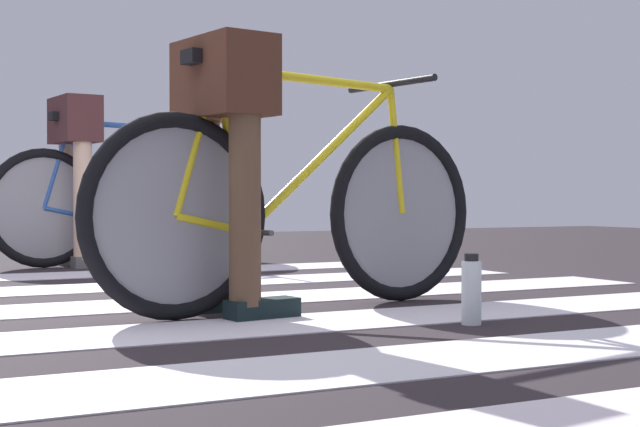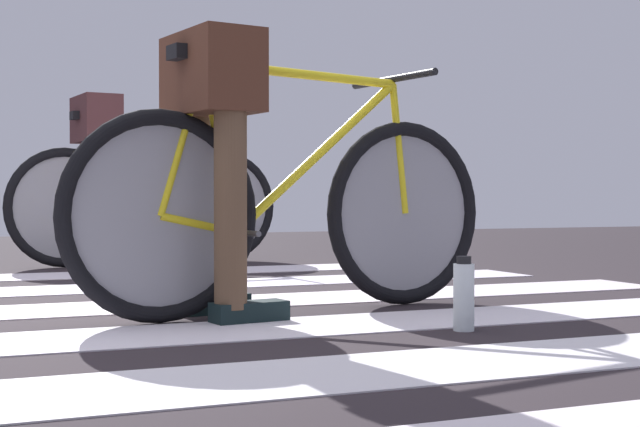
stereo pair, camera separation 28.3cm
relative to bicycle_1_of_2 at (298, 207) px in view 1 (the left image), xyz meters
The scene contains 7 objects.
ground 0.94m from the bicycle_1_of_2, 165.41° to the left, with size 18.00×14.00×0.02m.
crosswalk_markings 0.93m from the bicycle_1_of_2, behind, with size 5.49×4.23×0.00m.
bicycle_1_of_2 is the anchor object (origin of this frame).
cyclist_1_of_2 0.40m from the bicycle_1_of_2, behind, with size 0.37×0.44×0.98m.
bicycle_2_of_2 2.61m from the bicycle_1_of_2, 88.98° to the left, with size 1.73×0.52×0.93m.
cyclist_2_of_2 2.60m from the bicycle_1_of_2, 95.83° to the left, with size 0.35×0.43×1.03m.
water_bottle 0.76m from the bicycle_1_of_2, 61.44° to the right, with size 0.07×0.07×0.24m.
Camera 1 is at (-0.68, -3.35, 0.44)m, focal length 52.23 mm.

